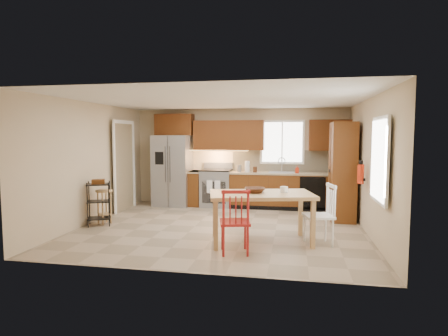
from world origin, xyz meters
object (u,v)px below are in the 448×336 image
chair_white (318,215)px  pantry (342,171)px  dining_table (261,218)px  chair_red (235,221)px  table_jar (284,191)px  bar_stool (104,207)px  table_bowl (255,193)px  refrigerator (173,170)px  fire_extinguisher (361,174)px  range_stove (216,188)px  utility_cart (99,204)px  soap_bottle (297,169)px

chair_white → pantry: bearing=-30.0°
pantry → chair_white: size_ratio=2.08×
dining_table → chair_red: chair_red is taller
table_jar → bar_stool: size_ratio=0.23×
table_bowl → bar_stool: (-3.19, 0.78, -0.50)m
table_bowl → table_jar: table_jar is taller
refrigerator → fire_extinguisher: refrigerator is taller
table_bowl → chair_red: bearing=-110.5°
dining_table → chair_white: (0.95, 0.05, 0.09)m
range_stove → chair_white: 3.84m
fire_extinguisher → chair_white: (-0.82, -0.99, -0.60)m
range_stove → utility_cart: (-1.92, -2.46, -0.02)m
table_jar → bar_stool: (-3.67, 0.67, -0.53)m
chair_white → table_bowl: size_ratio=2.90×
fire_extinguisher → chair_white: bearing=-129.5°
range_stove → bar_stool: (-1.88, -2.30, -0.11)m
range_stove → soap_bottle: size_ratio=4.82×
fire_extinguisher → table_bowl: (-1.87, -1.04, -0.25)m
refrigerator → range_stove: (1.15, 0.06, -0.45)m
soap_bottle → dining_table: bearing=-101.7°
table_bowl → pantry: bearing=51.3°
bar_stool → chair_red: bearing=-36.8°
range_stove → table_bowl: 3.36m
utility_cart → chair_white: bearing=-31.6°
refrigerator → chair_red: (2.21, -3.66, -0.41)m
chair_red → table_jar: bearing=33.1°
table_bowl → utility_cart: bearing=169.2°
fire_extinguisher → range_stove: bearing=147.4°
soap_bottle → fire_extinguisher: bearing=-59.5°
soap_bottle → table_jar: (-0.24, -2.88, -0.12)m
refrigerator → dining_table: refrigerator is taller
chair_red → chair_white: same height
range_stove → dining_table: (1.41, -3.07, -0.04)m
refrigerator → range_stove: refrigerator is taller
pantry → fire_extinguisher: (0.20, -1.05, 0.05)m
pantry → bar_stool: bearing=-164.9°
chair_white → bar_stool: 4.31m
refrigerator → chair_white: size_ratio=1.80×
refrigerator → dining_table: 3.99m
range_stove → fire_extinguisher: (3.18, -2.04, 0.64)m
pantry → fire_extinguisher: 1.07m
table_jar → dining_table: bearing=-164.1°
chair_red → table_bowl: size_ratio=2.90×
refrigerator → bar_stool: (-0.73, -2.24, -0.56)m
chair_red → soap_bottle: bearing=62.0°
range_stove → chair_red: chair_red is taller
fire_extinguisher → chair_white: fire_extinguisher is taller
table_jar → fire_extinguisher: bearing=33.8°
chair_white → range_stove: bearing=24.9°
chair_white → table_bowl: chair_white is taller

